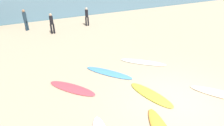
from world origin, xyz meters
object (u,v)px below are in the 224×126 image
surfboard_0 (151,94)px  surfboard_3 (143,62)px  surfboard_4 (72,88)px  beachgoer_near (87,16)px  surfboard_6 (109,73)px  beachgoer_mid (25,19)px  beachgoer_far (52,23)px  surfboard_1 (223,94)px

surfboard_0 → surfboard_3: (1.63, 2.37, -0.01)m
surfboard_4 → beachgoer_near: size_ratio=1.36×
surfboard_6 → beachgoer_mid: (-2.25, 10.00, 0.95)m
surfboard_3 → surfboard_6: size_ratio=1.00×
surfboard_3 → beachgoer_mid: (-4.43, 9.99, 0.95)m
surfboard_0 → surfboard_3: size_ratio=0.83×
beachgoer_near → surfboard_0: bearing=-82.7°
surfboard_6 → beachgoer_far: 7.98m
surfboard_4 → beachgoer_far: bearing=47.2°
surfboard_1 → surfboard_3: (-0.82, 3.85, -0.00)m
surfboard_3 → beachgoer_near: 8.81m
beachgoer_near → beachgoer_mid: (-5.07, 1.25, 0.06)m
surfboard_1 → beachgoer_far: beachgoer_far is taller
surfboard_1 → surfboard_6: surfboard_1 is taller
beachgoer_mid → surfboard_3: bearing=-105.7°
surfboard_3 → beachgoer_far: beachgoer_far is taller
surfboard_1 → surfboard_4: surfboard_4 is taller
surfboard_1 → beachgoer_mid: size_ratio=1.35×
surfboard_1 → beachgoer_mid: beachgoer_mid is taller
surfboard_0 → surfboard_4: size_ratio=0.91×
surfboard_0 → beachgoer_far: size_ratio=1.26×
surfboard_4 → beachgoer_mid: bearing=58.3°
surfboard_4 → beachgoer_mid: (-0.28, 10.30, 0.95)m
surfboard_0 → surfboard_1: (2.45, -1.49, -0.00)m
surfboard_3 → beachgoer_far: (-2.78, 7.90, 0.86)m
surfboard_4 → beachgoer_far: size_ratio=1.39×
beachgoer_near → surfboard_6: bearing=-89.0°
surfboard_0 → surfboard_6: surfboard_0 is taller
beachgoer_mid → surfboard_4: bearing=-128.1°
surfboard_0 → surfboard_6: size_ratio=0.83×
surfboard_0 → beachgoer_near: beachgoer_near is taller
surfboard_3 → surfboard_1: bearing=59.9°
surfboard_3 → surfboard_6: same height
surfboard_3 → beachgoer_mid: beachgoer_mid is taller
surfboard_6 → beachgoer_mid: beachgoer_mid is taller
beachgoer_near → surfboard_4: bearing=-99.1°
surfboard_4 → surfboard_0: bearing=-72.4°
surfboard_0 → beachgoer_mid: bearing=94.3°
surfboard_0 → surfboard_4: bearing=132.3°
surfboard_3 → beachgoer_near: beachgoer_near is taller
surfboard_4 → beachgoer_near: beachgoer_near is taller
surfboard_4 → beachgoer_far: (1.37, 8.22, 0.86)m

